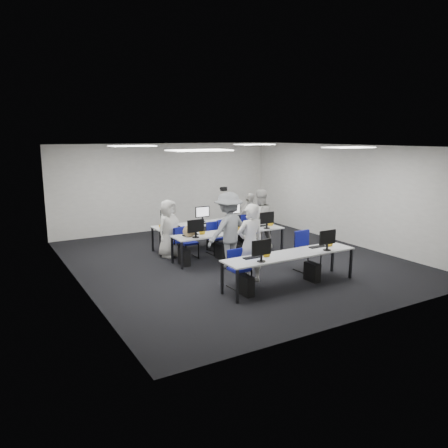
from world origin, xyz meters
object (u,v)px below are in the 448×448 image
chair_7 (248,237)px  student_1 (260,219)px  desk_front (290,256)px  chair_2 (189,248)px  student_3 (249,219)px  photographer (229,230)px  student_0 (250,244)px  student_2 (169,228)px  chair_3 (216,244)px  chair_0 (239,276)px  desk_mid (229,233)px  chair_6 (218,240)px  chair_5 (175,247)px  chair_4 (248,238)px  chair_1 (307,259)px

chair_7 → student_1: bearing=-51.4°
desk_front → chair_2: (-0.96, 3.14, -0.42)m
student_3 → photographer: size_ratio=0.83×
student_0 → student_2: size_ratio=1.15×
chair_3 → desk_front: bearing=-89.9°
chair_7 → student_0: 3.44m
chair_0 → desk_mid: bearing=62.4°
student_0 → student_3: 3.48m
chair_6 → photographer: size_ratio=0.49×
photographer → desk_front: bearing=92.1°
chair_6 → chair_2: bearing=179.7°
desk_mid → chair_7: bearing=36.3°
chair_3 → chair_5: (-1.10, 0.32, -0.01)m
student_1 → desk_front: bearing=81.1°
chair_4 → student_3: student_3 is taller
chair_4 → student_2: student_2 is taller
chair_2 → chair_3: bearing=2.2°
chair_1 → chair_3: bearing=110.3°
student_2 → chair_5: bearing=-37.6°
chair_3 → student_1: student_1 is taller
chair_4 → student_2: bearing=-173.1°
chair_0 → chair_2: (0.08, 2.69, -0.00)m
chair_2 → student_2: (-0.41, 0.39, 0.53)m
chair_2 → student_3: 2.32m
chair_6 → chair_1: bearing=-87.0°
chair_3 → chair_2: bearing=-179.9°
chair_6 → student_1: bearing=-32.1°
desk_mid → chair_0: 2.42m
chair_0 → chair_4: chair_4 is taller
chair_5 → photographer: bearing=-81.3°
chair_3 → chair_1: bearing=-67.4°
chair_5 → chair_7: (2.39, -0.02, -0.00)m
chair_7 → student_3: size_ratio=0.52×
student_3 → chair_7: bearing=-146.3°
chair_1 → photographer: bearing=135.8°
desk_front → chair_3: bearing=91.8°
student_1 → chair_3: bearing=10.4°
chair_0 → desk_front: bearing=-25.5°
desk_front → photographer: bearing=103.3°
chair_5 → student_2: (-0.16, 0.04, 0.52)m
chair_0 → chair_3: 2.87m
chair_1 → chair_2: (-2.00, 2.50, -0.05)m
chair_3 → photographer: (-0.35, -1.27, 0.67)m
chair_5 → student_3: student_3 is taller
chair_7 → photographer: (-1.64, -1.58, 0.69)m
chair_5 → student_2: 0.55m
desk_front → photographer: photographer is taller
student_0 → student_1: 3.13m
desk_front → chair_6: chair_6 is taller
chair_2 → photographer: (0.51, -1.25, 0.69)m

